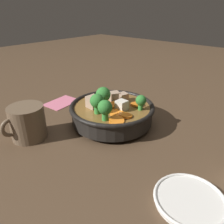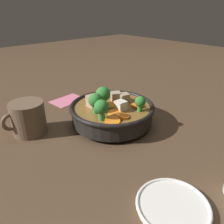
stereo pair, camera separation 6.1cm
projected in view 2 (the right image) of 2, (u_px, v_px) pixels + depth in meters
The scene contains 5 objects.
ground_plane at pixel (112, 123), 0.62m from camera, with size 3.00×3.00×0.00m, color #4C3826.
stirfry_bowl at pixel (112, 111), 0.60m from camera, with size 0.23×0.23×0.11m.
side_saucer at pixel (173, 206), 0.36m from camera, with size 0.12×0.12×0.01m.
dark_mug at pixel (28, 118), 0.56m from camera, with size 0.11×0.09×0.09m.
napkin at pixel (68, 100), 0.77m from camera, with size 0.12×0.09×0.00m.
Camera 2 is at (0.37, 0.40, 0.30)m, focal length 35.00 mm.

